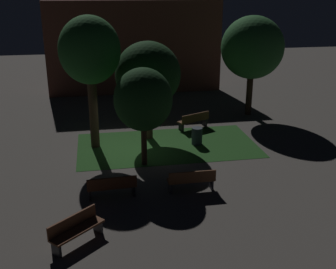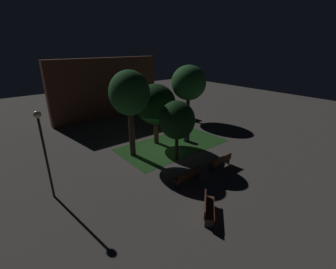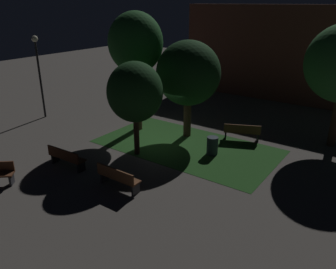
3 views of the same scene
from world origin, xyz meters
name	(u,v)px [view 1 (image 1 of 3)]	position (x,y,z in m)	size (l,w,h in m)	color
ground_plane	(139,150)	(0.00, 0.00, 0.00)	(60.00, 60.00, 0.00)	#56514C
grass_lawn	(167,145)	(1.43, 0.34, 0.01)	(8.63, 4.69, 0.01)	#23511E
bench_front_left	(112,186)	(-1.49, -4.51, 0.48)	(1.82, 0.56, 0.88)	#422314
bench_near_trees	(192,180)	(1.49, -4.51, 0.48)	(1.80, 0.48, 0.88)	brown
bench_corner	(194,120)	(3.29, 2.58, 0.48)	(1.84, 1.18, 0.88)	brown
bench_by_lamp	(76,229)	(-2.71, -7.14, 0.48)	(1.67, 1.55, 0.88)	brown
tree_near_wall	(252,48)	(7.12, 4.54, 3.97)	(3.59, 3.59, 5.79)	#38281C
tree_back_right	(148,75)	(0.69, 1.55, 3.27)	(3.19, 3.19, 4.89)	#423021
tree_back_left	(90,52)	(-2.02, 0.81, 4.56)	(2.79, 2.79, 6.17)	#423021
tree_lawn_side	(143,100)	(0.05, -1.73, 2.92)	(2.45, 2.45, 4.26)	#423021
trash_bin	(197,136)	(2.89, 0.25, 0.42)	(0.52, 0.52, 0.85)	#2D3842
building_wall_backdrop	(135,48)	(1.06, 11.03, 3.20)	(12.22, 0.80, 6.40)	brown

